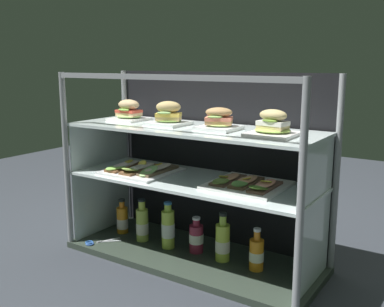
{
  "coord_description": "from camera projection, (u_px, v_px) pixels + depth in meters",
  "views": [
    {
      "loc": [
        1.17,
        -1.78,
        0.98
      ],
      "look_at": [
        0.0,
        0.0,
        0.55
      ],
      "focal_mm": 41.87,
      "sensor_mm": 36.0,
      "label": 1
    }
  ],
  "objects": [
    {
      "name": "ground_plane",
      "position": [
        192.0,
        261.0,
        2.28
      ],
      "size": [
        6.0,
        6.0,
        0.02
      ],
      "primitive_type": "cube",
      "color": "#2D3238",
      "rests_on": "ground"
    },
    {
      "name": "case_base_deck",
      "position": [
        192.0,
        256.0,
        2.28
      ],
      "size": [
        1.3,
        0.49,
        0.03
      ],
      "primitive_type": "cube",
      "color": "#2E392F",
      "rests_on": "ground"
    },
    {
      "name": "case_frame",
      "position": [
        208.0,
        157.0,
        2.3
      ],
      "size": [
        1.3,
        0.49,
        0.94
      ],
      "color": "gray",
      "rests_on": "ground"
    },
    {
      "name": "riser_lower_tier",
      "position": [
        192.0,
        218.0,
        2.23
      ],
      "size": [
        1.24,
        0.43,
        0.38
      ],
      "color": "silver",
      "rests_on": "case_base_deck"
    },
    {
      "name": "shelf_lower_glass",
      "position": [
        192.0,
        180.0,
        2.2
      ],
      "size": [
        1.25,
        0.45,
        0.01
      ],
      "primitive_type": "cube",
      "color": "silver",
      "rests_on": "riser_lower_tier"
    },
    {
      "name": "riser_upper_tier",
      "position": [
        192.0,
        155.0,
        2.17
      ],
      "size": [
        1.24,
        0.43,
        0.24
      ],
      "color": "silver",
      "rests_on": "shelf_lower_glass"
    },
    {
      "name": "shelf_upper_glass",
      "position": [
        192.0,
        129.0,
        2.15
      ],
      "size": [
        1.25,
        0.45,
        0.01
      ],
      "primitive_type": "cube",
      "color": "silver",
      "rests_on": "riser_upper_tier"
    },
    {
      "name": "plated_roll_sandwich_center",
      "position": [
        129.0,
        112.0,
        2.4
      ],
      "size": [
        0.18,
        0.18,
        0.11
      ],
      "color": "white",
      "rests_on": "shelf_upper_glass"
    },
    {
      "name": "plated_roll_sandwich_far_right",
      "position": [
        168.0,
        116.0,
        2.21
      ],
      "size": [
        0.18,
        0.18,
        0.12
      ],
      "color": "white",
      "rests_on": "shelf_upper_glass"
    },
    {
      "name": "plated_roll_sandwich_right_of_center",
      "position": [
        219.0,
        121.0,
        2.05
      ],
      "size": [
        0.17,
        0.17,
        0.1
      ],
      "color": "white",
      "rests_on": "shelf_upper_glass"
    },
    {
      "name": "plated_roll_sandwich_far_left",
      "position": [
        273.0,
        127.0,
        1.88
      ],
      "size": [
        0.2,
        0.2,
        0.11
      ],
      "color": "white",
      "rests_on": "shelf_upper_glass"
    },
    {
      "name": "open_sandwich_tray_mid_right",
      "position": [
        141.0,
        169.0,
        2.32
      ],
      "size": [
        0.34,
        0.33,
        0.06
      ],
      "color": "white",
      "rests_on": "shelf_lower_glass"
    },
    {
      "name": "open_sandwich_tray_far_left",
      "position": [
        246.0,
        184.0,
        2.04
      ],
      "size": [
        0.34,
        0.33,
        0.06
      ],
      "color": "white",
      "rests_on": "shelf_lower_glass"
    },
    {
      "name": "juice_bottle_front_left_end",
      "position": [
        122.0,
        220.0,
        2.54
      ],
      "size": [
        0.06,
        0.06,
        0.2
      ],
      "color": "orange",
      "rests_on": "case_base_deck"
    },
    {
      "name": "juice_bottle_back_right",
      "position": [
        142.0,
        224.0,
        2.42
      ],
      "size": [
        0.07,
        0.07,
        0.23
      ],
      "color": "#B9CE53",
      "rests_on": "case_base_deck"
    },
    {
      "name": "juice_bottle_front_right_end",
      "position": [
        168.0,
        228.0,
        2.32
      ],
      "size": [
        0.07,
        0.07,
        0.25
      ],
      "color": "#BCD94A",
      "rests_on": "case_base_deck"
    },
    {
      "name": "juice_bottle_front_middle",
      "position": [
        196.0,
        238.0,
        2.27
      ],
      "size": [
        0.07,
        0.07,
        0.19
      ],
      "color": "maroon",
      "rests_on": "case_base_deck"
    },
    {
      "name": "juice_bottle_back_center",
      "position": [
        223.0,
        242.0,
        2.17
      ],
      "size": [
        0.07,
        0.07,
        0.24
      ],
      "color": "#BED643",
      "rests_on": "case_base_deck"
    },
    {
      "name": "juice_bottle_back_left",
      "position": [
        256.0,
        254.0,
        2.08
      ],
      "size": [
        0.07,
        0.07,
        0.2
      ],
      "color": "orange",
      "rests_on": "case_base_deck"
    },
    {
      "name": "kitchen_scissors",
      "position": [
        94.0,
        243.0,
        2.4
      ],
      "size": [
        0.16,
        0.18,
        0.01
      ],
      "color": "silver",
      "rests_on": "case_base_deck"
    }
  ]
}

